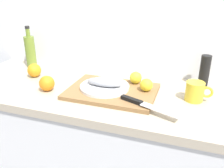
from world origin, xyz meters
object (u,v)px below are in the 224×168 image
Objects in this scene: lemon_0 at (146,85)px; olive_oil_bottle at (30,51)px; white_plate at (105,87)px; pepper_mill at (204,71)px; chef_knife at (142,103)px; coffee_mug_0 at (195,91)px; cutting_board at (112,91)px; fish_fillet at (105,82)px.

olive_oil_bottle is at bearing 167.31° from lemon_0.
white_plate is 0.53m from pepper_mill.
chef_knife is 0.16m from lemon_0.
chef_knife is 1.63× the size of pepper_mill.
coffee_mug_0 is (0.23, 0.01, -0.01)m from lemon_0.
olive_oil_bottle is (-0.64, 0.22, 0.10)m from cutting_board.
fish_fillet is (0.00, 0.00, 0.03)m from white_plate.
olive_oil_bottle reaches higher than pepper_mill.
cutting_board is 1.65× the size of olive_oil_bottle.
chef_knife is (0.22, -0.12, 0.00)m from white_plate.
coffee_mug_0 is (0.22, 0.17, 0.02)m from chef_knife.
olive_oil_bottle reaches higher than lemon_0.
lemon_0 is at bearing -177.76° from coffee_mug_0.
chef_knife is at bearing -142.54° from coffee_mug_0.
white_plate is 0.21m from lemon_0.
pepper_mill is at bearing 79.11° from coffee_mug_0.
fish_fillet is at bearing -174.08° from coffee_mug_0.
white_plate is 0.64m from olive_oil_bottle.
olive_oil_bottle is at bearing 159.99° from white_plate.
olive_oil_bottle reaches higher than cutting_board.
chef_knife is 0.28m from coffee_mug_0.
white_plate reaches higher than cutting_board.
chef_knife is 2.26× the size of coffee_mug_0.
white_plate is at bearing -170.02° from lemon_0.
white_plate is 0.03m from fish_fillet.
chef_knife is 0.44m from pepper_mill.
chef_knife is at bearing -33.60° from cutting_board.
cutting_board is 1.76× the size of white_plate.
pepper_mill is (0.04, 0.19, 0.04)m from coffee_mug_0.
olive_oil_bottle is at bearing 160.85° from cutting_board.
fish_fillet is at bearing -170.02° from lemon_0.
olive_oil_bottle reaches higher than fish_fillet.
chef_knife is (0.18, -0.12, 0.02)m from cutting_board.
cutting_board is 0.40m from coffee_mug_0.
lemon_0 is at bearing 9.98° from white_plate.
chef_knife is at bearing -29.20° from white_plate.
cutting_board is at bearing -19.15° from olive_oil_bottle.
coffee_mug_0 is (1.03, -0.17, -0.06)m from olive_oil_bottle.
lemon_0 is (0.21, 0.04, 0.02)m from white_plate.
coffee_mug_0 is at bearing -100.89° from pepper_mill.
lemon_0 is 0.23m from coffee_mug_0.
chef_knife is at bearing -85.67° from lemon_0.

